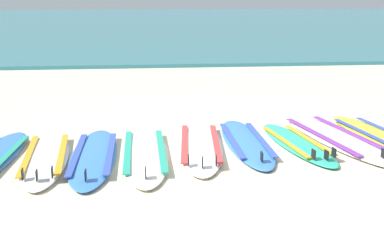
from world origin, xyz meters
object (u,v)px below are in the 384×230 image
object	(u,v)px
surfboard_4	(200,145)
surfboard_8	(376,135)
surfboard_2	(94,156)
surfboard_6	(297,143)
surfboard_3	(145,153)
surfboard_7	(335,137)
surfboard_1	(46,157)
surfboard_5	(246,142)

from	to	relation	value
surfboard_4	surfboard_8	world-z (taller)	same
surfboard_2	surfboard_6	world-z (taller)	same
surfboard_3	surfboard_4	size ratio (longest dim) A/B	1.00
surfboard_3	surfboard_4	xyz separation A→B (m)	(0.71, 0.23, 0.00)
surfboard_4	surfboard_7	bearing A→B (deg)	5.77
surfboard_1	surfboard_4	distance (m)	1.91
surfboard_2	surfboard_6	size ratio (longest dim) A/B	1.13
surfboard_2	surfboard_5	distance (m)	1.98
surfboard_3	surfboard_6	xyz separation A→B (m)	(1.98, 0.19, 0.00)
surfboard_4	surfboard_6	xyz separation A→B (m)	(1.27, -0.04, 0.00)
surfboard_3	surfboard_6	size ratio (longest dim) A/B	1.18
surfboard_4	surfboard_5	size ratio (longest dim) A/B	1.06
surfboard_1	surfboard_2	size ratio (longest dim) A/B	0.99
surfboard_5	surfboard_8	size ratio (longest dim) A/B	1.01
surfboard_2	surfboard_8	distance (m)	3.85
surfboard_1	surfboard_6	bearing A→B (deg)	3.84
surfboard_3	surfboard_1	bearing A→B (deg)	-178.79
surfboard_2	surfboard_7	world-z (taller)	same
surfboard_5	surfboard_1	bearing A→B (deg)	-172.25
surfboard_3	surfboard_6	distance (m)	1.99
surfboard_3	surfboard_4	distance (m)	0.75
surfboard_5	surfboard_6	world-z (taller)	same
surfboard_5	surfboard_4	bearing A→B (deg)	-171.69
surfboard_8	surfboard_1	bearing A→B (deg)	-173.75
surfboard_2	surfboard_4	world-z (taller)	same
surfboard_8	surfboard_2	bearing A→B (deg)	-172.52
surfboard_3	surfboard_7	bearing A→B (deg)	9.13
surfboard_3	surfboard_8	world-z (taller)	same
surfboard_2	surfboard_4	bearing A→B (deg)	11.61
surfboard_8	surfboard_6	bearing A→B (deg)	-167.62
surfboard_2	surfboard_7	bearing A→B (deg)	8.21
surfboard_1	surfboard_2	distance (m)	0.57
surfboard_1	surfboard_7	world-z (taller)	same
surfboard_3	surfboard_7	size ratio (longest dim) A/B	0.87
surfboard_5	surfboard_7	world-z (taller)	same
surfboard_1	surfboard_3	size ratio (longest dim) A/B	0.95
surfboard_5	surfboard_6	size ratio (longest dim) A/B	1.11
surfboard_2	surfboard_4	xyz separation A→B (m)	(1.33, 0.27, 0.00)
surfboard_3	surfboard_8	distance (m)	3.24
surfboard_1	surfboard_5	size ratio (longest dim) A/B	1.01
surfboard_3	surfboard_7	xyz separation A→B (m)	(2.59, 0.42, -0.00)
surfboard_6	surfboard_7	xyz separation A→B (m)	(0.61, 0.23, -0.00)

